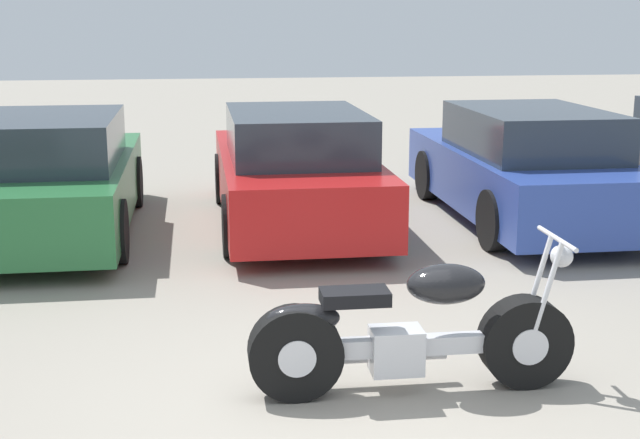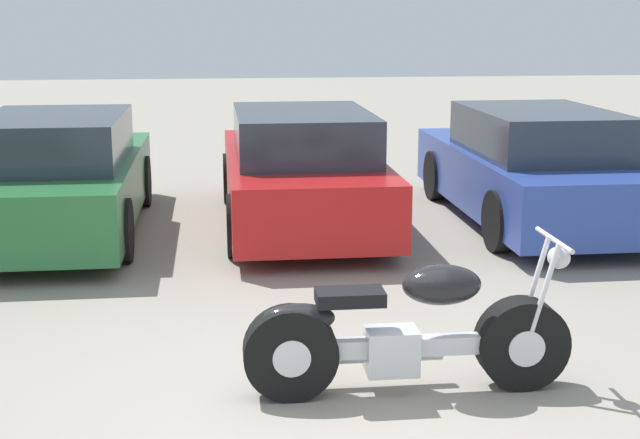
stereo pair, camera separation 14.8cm
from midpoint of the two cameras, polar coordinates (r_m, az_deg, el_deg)
name	(u,v)px [view 2 (the right image)]	position (r m, az deg, el deg)	size (l,w,h in m)	color
ground_plane	(327,422)	(5.60, 1.23, -12.82)	(60.00, 60.00, 0.00)	gray
motorcycle	(404,335)	(5.89, 6.12, -7.35)	(2.16, 0.62, 1.03)	black
parked_car_green	(59,177)	(10.40, -15.95, 2.62)	(1.79, 4.39, 1.37)	#286B38
parked_car_red	(301,171)	(10.42, -0.81, 3.14)	(1.79, 4.39, 1.37)	red
parked_car_blue	(531,168)	(10.91, 13.74, 3.21)	(1.79, 4.39, 1.37)	#2D479E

